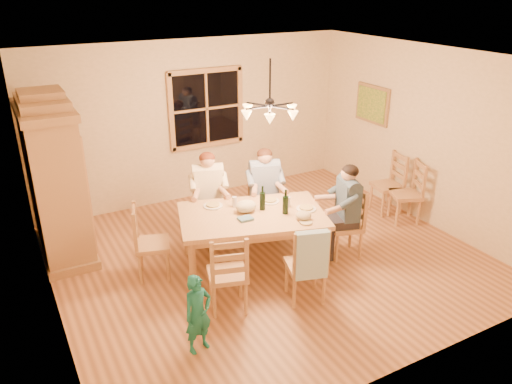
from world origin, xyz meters
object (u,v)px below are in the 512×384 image
chandelier (270,110)px  dining_table (252,220)px  wine_bottle_a (262,198)px  child (198,314)px  armoire (56,183)px  adult_slate_man (347,200)px  chair_far_left (210,219)px  chair_end_right (344,235)px  chair_near_right (305,276)px  chair_spare_front (404,203)px  chair_near_left (228,285)px  chair_far_right (264,214)px  adult_woman (208,185)px  wine_bottle_b (286,202)px  chair_spare_back (386,194)px  adult_plaid_man (265,181)px

chandelier → dining_table: size_ratio=0.36×
wine_bottle_a → child: wine_bottle_a is taller
armoire → adult_slate_man: (3.38, -1.91, -0.22)m
chandelier → child: 2.59m
chair_far_left → chair_end_right: (1.43, -1.35, 0.00)m
chair_near_right → chair_spare_front: size_ratio=1.00×
dining_table → child: child is taller
chair_near_left → wine_bottle_a: bearing=57.5°
chair_far_right → adult_woman: (-0.79, 0.24, 0.54)m
dining_table → chair_far_left: (-0.19, 0.98, -0.36)m
dining_table → wine_bottle_a: size_ratio=6.41×
chair_near_left → wine_bottle_a: size_ratio=3.00×
chair_far_right → adult_slate_man: (0.64, -1.11, 0.54)m
adult_slate_man → child: (-2.51, -0.84, -0.40)m
chair_near_left → adult_woman: 1.84m
armoire → wine_bottle_a: size_ratio=6.97×
chair_near_right → wine_bottle_b: size_ratio=3.00×
child → chair_near_right: bearing=-4.3°
adult_slate_man → chair_near_left: bearing=116.6°
chandelier → chair_spare_front: (2.45, -0.04, -1.77)m
chair_end_right → chair_spare_front: size_ratio=1.00×
chair_near_left → chair_spare_back: (3.43, 1.14, 0.00)m
chair_near_right → child: chair_near_right is taller
adult_slate_man → adult_plaid_man: bearing=46.6°
chair_near_right → adult_woman: 2.06m
chair_far_right → chair_near_right: (-0.41, -1.72, 0.00)m
adult_plaid_man → chair_spare_front: adult_plaid_man is taller
wine_bottle_a → wine_bottle_b: (0.20, -0.24, 0.00)m
chair_far_right → wine_bottle_a: bearing=75.3°
chair_end_right → adult_slate_man: (0.00, 0.00, 0.54)m
adult_plaid_man → chair_end_right: bearing=136.6°
chandelier → adult_plaid_man: chandelier is taller
chair_near_left → adult_plaid_man: 2.02m
chandelier → chair_near_left: bearing=-142.0°
adult_plaid_man → wine_bottle_a: (-0.42, -0.69, 0.08)m
chair_spare_front → chandelier: bearing=112.4°
chair_near_right → adult_slate_man: size_ratio=1.13×
dining_table → adult_woman: (-0.19, 0.98, 0.18)m
chair_far_right → child: 2.71m
dining_table → adult_plaid_man: (0.60, 0.74, 0.18)m
chair_near_left → adult_plaid_man: size_ratio=1.13×
adult_plaid_man → child: adult_plaid_man is taller
chair_near_right → wine_bottle_b: bearing=93.1°
chair_near_right → chair_spare_back: same height
chair_end_right → wine_bottle_a: bearing=85.1°
chair_near_left → chair_near_right: same height
chandelier → adult_woman: chandelier is taller
dining_table → wine_bottle_b: (0.38, -0.20, 0.26)m
chair_far_left → adult_plaid_man: bearing=-180.0°
chair_far_left → chair_near_left: same height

